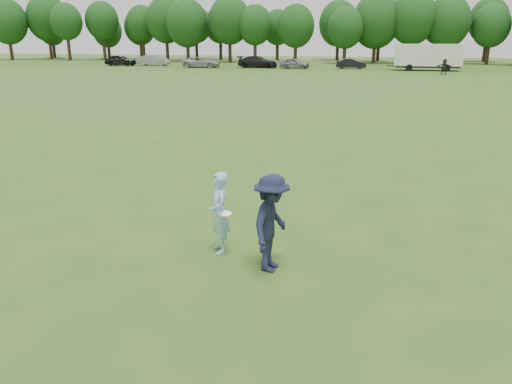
% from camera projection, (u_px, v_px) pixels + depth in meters
% --- Properties ---
extents(ground, '(200.00, 200.00, 0.00)m').
position_uv_depth(ground, '(190.00, 265.00, 9.65)').
color(ground, '#315718').
rests_on(ground, ground).
extents(thrower, '(0.65, 0.73, 1.68)m').
position_uv_depth(thrower, '(219.00, 213.00, 10.03)').
color(thrower, '#95C8E7').
rests_on(thrower, ground).
extents(defender, '(0.87, 1.30, 1.87)m').
position_uv_depth(defender, '(271.00, 223.00, 9.21)').
color(defender, '#181D36').
rests_on(defender, ground).
extents(player_far_d, '(1.67, 0.83, 1.72)m').
position_uv_depth(player_far_d, '(444.00, 67.00, 56.12)').
color(player_far_d, '#252525').
rests_on(player_far_d, ground).
extents(car_a, '(4.61, 2.00, 1.55)m').
position_uv_depth(car_a, '(120.00, 60.00, 72.25)').
color(car_a, black).
rests_on(car_a, ground).
extents(car_b, '(4.75, 2.03, 1.52)m').
position_uv_depth(car_b, '(154.00, 60.00, 72.38)').
color(car_b, gray).
rests_on(car_b, ground).
extents(car_c, '(5.30, 2.74, 1.43)m').
position_uv_depth(car_c, '(202.00, 62.00, 68.16)').
color(car_c, '#A0A0A4').
rests_on(car_c, ground).
extents(car_d, '(5.42, 2.35, 1.55)m').
position_uv_depth(car_d, '(258.00, 62.00, 67.58)').
color(car_d, black).
rests_on(car_d, ground).
extents(car_e, '(4.11, 2.00, 1.35)m').
position_uv_depth(car_e, '(294.00, 63.00, 65.93)').
color(car_e, slate).
rests_on(car_e, ground).
extents(car_f, '(4.09, 1.88, 1.30)m').
position_uv_depth(car_f, '(351.00, 64.00, 65.77)').
color(car_f, black).
rests_on(car_f, ground).
extents(disc_in_play, '(0.30, 0.29, 0.05)m').
position_uv_depth(disc_in_play, '(225.00, 214.00, 9.80)').
color(disc_in_play, white).
rests_on(disc_in_play, ground).
extents(cargo_trailer, '(9.00, 2.75, 3.20)m').
position_uv_depth(cargo_trailer, '(428.00, 56.00, 61.90)').
color(cargo_trailer, white).
rests_on(cargo_trailer, ground).
extents(treeline, '(130.35, 18.39, 11.74)m').
position_uv_depth(treeline, '(376.00, 22.00, 78.58)').
color(treeline, '#332114').
rests_on(treeline, ground).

